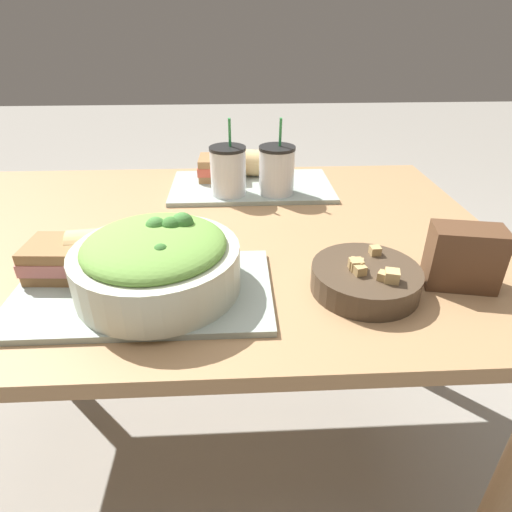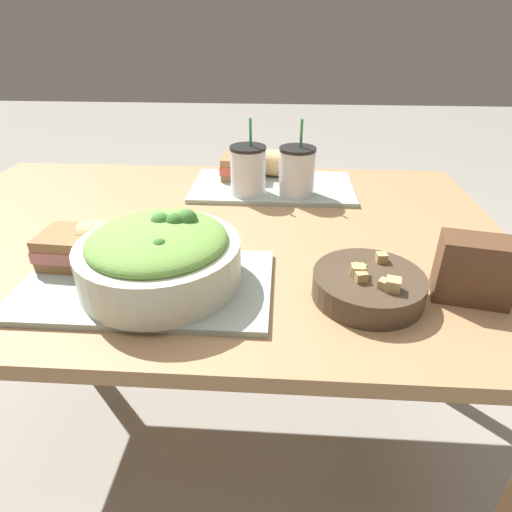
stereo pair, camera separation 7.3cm
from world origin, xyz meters
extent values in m
plane|color=gray|center=(0.00, 0.00, 0.00)|extent=(12.00, 12.00, 0.00)
cube|color=#A37A51|center=(0.00, 0.00, 0.76)|extent=(1.41, 0.93, 0.03)
cylinder|color=#A37A51|center=(-0.64, 0.40, 0.37)|extent=(0.06, 0.06, 0.74)
cylinder|color=#A37A51|center=(0.64, 0.40, 0.37)|extent=(0.06, 0.06, 0.74)
cube|color=#99A89E|center=(-0.06, -0.25, 0.78)|extent=(0.46, 0.26, 0.01)
cube|color=#99A89E|center=(0.16, 0.27, 0.78)|extent=(0.46, 0.26, 0.01)
cylinder|color=beige|center=(-0.03, -0.25, 0.82)|extent=(0.29, 0.29, 0.08)
ellipsoid|color=#6B9E42|center=(-0.03, -0.25, 0.87)|extent=(0.25, 0.25, 0.06)
sphere|color=#38702D|center=(-0.01, -0.30, 0.88)|extent=(0.03, 0.03, 0.03)
sphere|color=#38702D|center=(0.00, -0.22, 0.89)|extent=(0.04, 0.04, 0.04)
sphere|color=#427F38|center=(0.02, -0.21, 0.89)|extent=(0.04, 0.04, 0.04)
sphere|color=#427F38|center=(-0.03, -0.22, 0.89)|extent=(0.04, 0.04, 0.04)
cube|color=beige|center=(0.04, -0.21, 0.88)|extent=(0.04, 0.05, 0.01)
cube|color=beige|center=(0.00, -0.29, 0.88)|extent=(0.04, 0.03, 0.01)
cylinder|color=#473828|center=(0.34, -0.26, 0.79)|extent=(0.19, 0.19, 0.05)
cylinder|color=#5B2D19|center=(0.34, -0.26, 0.81)|extent=(0.18, 0.18, 0.01)
cube|color=tan|center=(0.32, -0.26, 0.83)|extent=(0.02, 0.02, 0.02)
cube|color=tan|center=(0.36, -0.30, 0.82)|extent=(0.02, 0.02, 0.02)
cube|color=tan|center=(0.32, -0.28, 0.82)|extent=(0.02, 0.02, 0.02)
cube|color=tan|center=(0.32, -0.26, 0.83)|extent=(0.03, 0.03, 0.02)
cube|color=tan|center=(0.37, -0.21, 0.82)|extent=(0.02, 0.02, 0.02)
cube|color=tan|center=(0.37, -0.30, 0.83)|extent=(0.03, 0.03, 0.02)
cube|color=olive|center=(-0.21, -0.19, 0.79)|extent=(0.12, 0.10, 0.02)
cube|color=#C1706B|center=(-0.21, -0.19, 0.82)|extent=(0.13, 0.11, 0.02)
cube|color=olive|center=(-0.21, -0.19, 0.84)|extent=(0.12, 0.10, 0.02)
cylinder|color=tan|center=(-0.12, -0.17, 0.82)|extent=(0.17, 0.10, 0.08)
cylinder|color=beige|center=(-0.05, -0.16, 0.82)|extent=(0.01, 0.07, 0.07)
cube|color=olive|center=(0.07, 0.33, 0.79)|extent=(0.12, 0.10, 0.02)
cube|color=#C64C38|center=(0.07, 0.33, 0.82)|extent=(0.12, 0.11, 0.02)
cube|color=olive|center=(0.07, 0.33, 0.84)|extent=(0.12, 0.10, 0.02)
cylinder|color=tan|center=(0.14, 0.36, 0.82)|extent=(0.15, 0.10, 0.08)
cylinder|color=beige|center=(0.20, 0.35, 0.82)|extent=(0.02, 0.07, 0.07)
cylinder|color=silver|center=(0.09, 0.20, 0.84)|extent=(0.09, 0.09, 0.12)
cylinder|color=black|center=(0.09, 0.20, 0.84)|extent=(0.08, 0.08, 0.10)
cylinder|color=black|center=(0.09, 0.20, 0.91)|extent=(0.10, 0.10, 0.01)
cylinder|color=green|center=(0.10, 0.20, 0.94)|extent=(0.01, 0.02, 0.08)
cylinder|color=silver|center=(0.22, 0.20, 0.84)|extent=(0.09, 0.09, 0.12)
cylinder|color=#701E47|center=(0.22, 0.20, 0.84)|extent=(0.08, 0.08, 0.10)
cylinder|color=black|center=(0.22, 0.20, 0.91)|extent=(0.10, 0.10, 0.01)
cylinder|color=green|center=(0.23, 0.20, 0.94)|extent=(0.01, 0.02, 0.08)
cube|color=brown|center=(0.52, -0.25, 0.83)|extent=(0.13, 0.09, 0.12)
camera|label=1|loc=(0.11, -0.89, 1.21)|focal=30.00mm
camera|label=2|loc=(0.19, -0.89, 1.21)|focal=30.00mm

